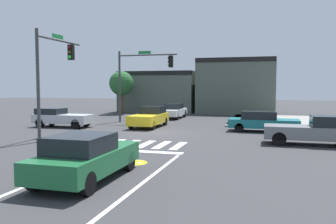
{
  "coord_description": "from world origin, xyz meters",
  "views": [
    {
      "loc": [
        7.02,
        -21.68,
        3.03
      ],
      "look_at": [
        1.02,
        -0.62,
        1.43
      ],
      "focal_mm": 37.27,
      "sensor_mm": 36.0,
      "label": 1
    }
  ],
  "objects_px": {
    "traffic_signal_northwest": "(141,73)",
    "car_yellow": "(150,117)",
    "car_teal": "(262,121)",
    "car_silver": "(61,117)",
    "roadside_tree": "(121,84)",
    "car_gray": "(316,130)",
    "car_white": "(173,111)",
    "traffic_signal_southwest": "(53,66)",
    "car_green": "(85,157)"
  },
  "relations": [
    {
      "from": "traffic_signal_northwest",
      "to": "car_yellow",
      "type": "distance_m",
      "value": 4.82
    },
    {
      "from": "car_teal",
      "to": "car_silver",
      "type": "bearing_deg",
      "value": -174.73
    },
    {
      "from": "traffic_signal_northwest",
      "to": "roadside_tree",
      "type": "bearing_deg",
      "value": 123.24
    },
    {
      "from": "traffic_signal_northwest",
      "to": "car_teal",
      "type": "distance_m",
      "value": 11.08
    },
    {
      "from": "car_teal",
      "to": "traffic_signal_northwest",
      "type": "bearing_deg",
      "value": 161.26
    },
    {
      "from": "car_teal",
      "to": "car_gray",
      "type": "bearing_deg",
      "value": -61.05
    },
    {
      "from": "car_gray",
      "to": "car_white",
      "type": "distance_m",
      "value": 16.93
    },
    {
      "from": "traffic_signal_southwest",
      "to": "car_yellow",
      "type": "xyz_separation_m",
      "value": [
        3.49,
        6.99,
        -3.49
      ]
    },
    {
      "from": "car_green",
      "to": "roadside_tree",
      "type": "xyz_separation_m",
      "value": [
        -9.91,
        25.74,
        2.6
      ]
    },
    {
      "from": "car_green",
      "to": "car_teal",
      "type": "xyz_separation_m",
      "value": [
        5.34,
        14.29,
        -0.07
      ]
    },
    {
      "from": "car_gray",
      "to": "roadside_tree",
      "type": "bearing_deg",
      "value": -42.35
    },
    {
      "from": "car_green",
      "to": "car_teal",
      "type": "bearing_deg",
      "value": -20.49
    },
    {
      "from": "traffic_signal_southwest",
      "to": "traffic_signal_northwest",
      "type": "relative_size",
      "value": 1.02
    },
    {
      "from": "car_teal",
      "to": "roadside_tree",
      "type": "distance_m",
      "value": 19.26
    },
    {
      "from": "traffic_signal_northwest",
      "to": "roadside_tree",
      "type": "relative_size",
      "value": 1.27
    },
    {
      "from": "traffic_signal_southwest",
      "to": "car_white",
      "type": "relative_size",
      "value": 1.37
    },
    {
      "from": "traffic_signal_northwest",
      "to": "car_teal",
      "type": "xyz_separation_m",
      "value": [
        9.96,
        -3.38,
        -3.5
      ]
    },
    {
      "from": "car_silver",
      "to": "car_teal",
      "type": "distance_m",
      "value": 14.7
    },
    {
      "from": "car_white",
      "to": "car_yellow",
      "type": "bearing_deg",
      "value": 0.95
    },
    {
      "from": "car_white",
      "to": "traffic_signal_northwest",
      "type": "bearing_deg",
      "value": -19.85
    },
    {
      "from": "car_yellow",
      "to": "car_silver",
      "type": "bearing_deg",
      "value": -73.87
    },
    {
      "from": "traffic_signal_southwest",
      "to": "car_gray",
      "type": "bearing_deg",
      "value": -83.87
    },
    {
      "from": "car_yellow",
      "to": "car_teal",
      "type": "relative_size",
      "value": 0.98
    },
    {
      "from": "car_gray",
      "to": "car_white",
      "type": "height_order",
      "value": "car_gray"
    },
    {
      "from": "car_yellow",
      "to": "roadside_tree",
      "type": "xyz_separation_m",
      "value": [
        -7.04,
        10.95,
        2.61
      ]
    },
    {
      "from": "car_green",
      "to": "car_white",
      "type": "bearing_deg",
      "value": 7.69
    },
    {
      "from": "traffic_signal_southwest",
      "to": "roadside_tree",
      "type": "xyz_separation_m",
      "value": [
        -3.55,
        17.94,
        -0.88
      ]
    },
    {
      "from": "traffic_signal_northwest",
      "to": "traffic_signal_southwest",
      "type": "bearing_deg",
      "value": -100.0
    },
    {
      "from": "car_silver",
      "to": "car_white",
      "type": "xyz_separation_m",
      "value": [
        6.3,
        9.23,
        -0.01
      ]
    },
    {
      "from": "car_white",
      "to": "car_green",
      "type": "distance_m",
      "value": 22.37
    },
    {
      "from": "car_gray",
      "to": "car_green",
      "type": "relative_size",
      "value": 1.05
    },
    {
      "from": "car_yellow",
      "to": "car_teal",
      "type": "xyz_separation_m",
      "value": [
        8.21,
        -0.51,
        -0.05
      ]
    },
    {
      "from": "traffic_signal_northwest",
      "to": "car_teal",
      "type": "height_order",
      "value": "traffic_signal_northwest"
    },
    {
      "from": "roadside_tree",
      "to": "car_silver",
      "type": "bearing_deg",
      "value": -87.26
    },
    {
      "from": "car_gray",
      "to": "traffic_signal_southwest",
      "type": "bearing_deg",
      "value": 6.13
    },
    {
      "from": "car_gray",
      "to": "car_teal",
      "type": "height_order",
      "value": "car_gray"
    },
    {
      "from": "car_gray",
      "to": "car_yellow",
      "type": "xyz_separation_m",
      "value": [
        -10.94,
        5.44,
        -0.02
      ]
    },
    {
      "from": "roadside_tree",
      "to": "car_gray",
      "type": "bearing_deg",
      "value": -42.35
    },
    {
      "from": "car_gray",
      "to": "car_green",
      "type": "distance_m",
      "value": 12.35
    },
    {
      "from": "car_white",
      "to": "roadside_tree",
      "type": "distance_m",
      "value": 8.22
    },
    {
      "from": "traffic_signal_northwest",
      "to": "car_yellow",
      "type": "xyz_separation_m",
      "value": [
        1.75,
        -2.87,
        -3.45
      ]
    },
    {
      "from": "car_green",
      "to": "car_yellow",
      "type": "bearing_deg",
      "value": 10.98
    },
    {
      "from": "car_white",
      "to": "car_gray",
      "type": "bearing_deg",
      "value": 40.79
    },
    {
      "from": "traffic_signal_southwest",
      "to": "traffic_signal_northwest",
      "type": "height_order",
      "value": "traffic_signal_southwest"
    },
    {
      "from": "car_teal",
      "to": "car_white",
      "type": "bearing_deg",
      "value": 136.58
    },
    {
      "from": "car_silver",
      "to": "car_white",
      "type": "height_order",
      "value": "car_silver"
    },
    {
      "from": "car_silver",
      "to": "car_gray",
      "type": "bearing_deg",
      "value": -11.67
    },
    {
      "from": "car_yellow",
      "to": "car_white",
      "type": "bearing_deg",
      "value": -179.05
    },
    {
      "from": "car_silver",
      "to": "car_teal",
      "type": "relative_size",
      "value": 0.96
    },
    {
      "from": "car_gray",
      "to": "car_silver",
      "type": "xyz_separation_m",
      "value": [
        -17.37,
        3.59,
        -0.05
      ]
    }
  ]
}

